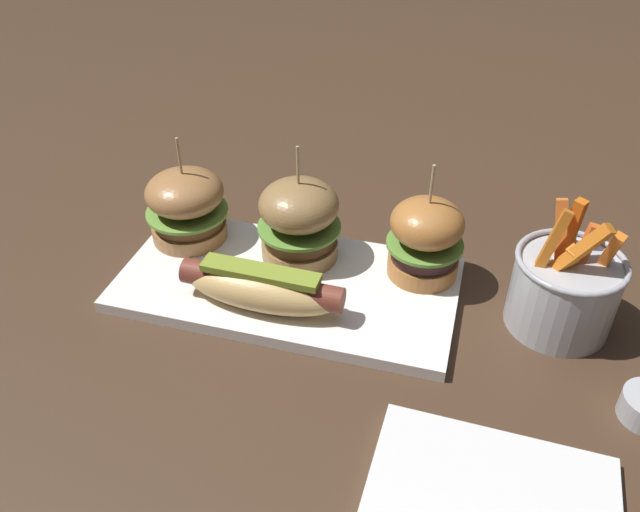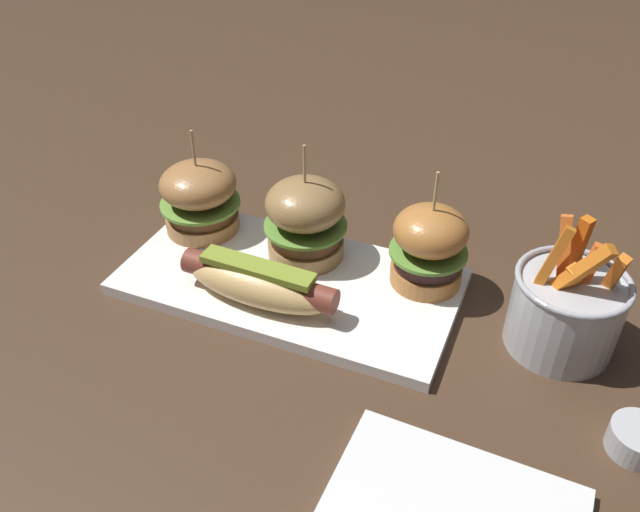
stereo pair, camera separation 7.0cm
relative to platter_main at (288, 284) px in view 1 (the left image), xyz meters
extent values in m
plane|color=#422D1E|center=(0.00, 0.00, -0.01)|extent=(3.00, 3.00, 0.00)
cube|color=white|center=(0.00, 0.00, 0.00)|extent=(0.38, 0.19, 0.01)
ellipsoid|color=tan|center=(-0.01, -0.05, 0.03)|extent=(0.17, 0.06, 0.04)
cylinder|color=brown|center=(-0.01, -0.05, 0.03)|extent=(0.18, 0.03, 0.03)
cube|color=olive|center=(-0.01, -0.05, 0.05)|extent=(0.13, 0.03, 0.01)
cylinder|color=#A36F3F|center=(-0.14, 0.05, 0.02)|extent=(0.09, 0.09, 0.02)
cylinder|color=brown|center=(-0.14, 0.05, 0.03)|extent=(0.08, 0.08, 0.02)
cylinder|color=#6B9E3D|center=(-0.14, 0.05, 0.04)|extent=(0.10, 0.10, 0.00)
ellipsoid|color=#A36F3F|center=(-0.14, 0.05, 0.07)|extent=(0.09, 0.09, 0.05)
cylinder|color=tan|center=(-0.14, 0.05, 0.11)|extent=(0.00, 0.00, 0.06)
cylinder|color=olive|center=(0.00, 0.05, 0.02)|extent=(0.09, 0.09, 0.02)
cylinder|color=#50341D|center=(0.00, 0.05, 0.04)|extent=(0.08, 0.08, 0.02)
cylinder|color=#609338|center=(0.00, 0.05, 0.05)|extent=(0.10, 0.10, 0.00)
ellipsoid|color=olive|center=(0.00, 0.05, 0.08)|extent=(0.09, 0.09, 0.06)
cylinder|color=tan|center=(0.00, 0.05, 0.12)|extent=(0.00, 0.00, 0.06)
cylinder|color=#B47135|center=(0.14, 0.05, 0.02)|extent=(0.08, 0.08, 0.02)
cylinder|color=#3D2220|center=(0.14, 0.05, 0.04)|extent=(0.07, 0.07, 0.02)
cylinder|color=#609338|center=(0.14, 0.05, 0.05)|extent=(0.09, 0.09, 0.00)
ellipsoid|color=#B47135|center=(0.14, 0.05, 0.08)|extent=(0.08, 0.08, 0.05)
cylinder|color=tan|center=(0.14, 0.05, 0.12)|extent=(0.00, 0.00, 0.06)
cylinder|color=#B7BABF|center=(0.29, 0.02, 0.03)|extent=(0.11, 0.11, 0.08)
torus|color=#A8AAB2|center=(0.29, 0.02, 0.08)|extent=(0.11, 0.11, 0.01)
cube|color=orange|center=(0.29, 0.01, 0.09)|extent=(0.06, 0.02, 0.09)
cube|color=orange|center=(0.32, 0.03, 0.08)|extent=(0.02, 0.03, 0.07)
cube|color=orange|center=(0.29, 0.05, 0.08)|extent=(0.02, 0.02, 0.09)
cube|color=orange|center=(0.28, 0.03, 0.09)|extent=(0.03, 0.04, 0.09)
cube|color=orange|center=(0.29, 0.05, 0.07)|extent=(0.02, 0.03, 0.06)
cube|color=orange|center=(0.30, 0.03, 0.08)|extent=(0.02, 0.02, 0.07)
cube|color=#CD681C|center=(0.27, 0.02, 0.09)|extent=(0.03, 0.03, 0.09)
cube|color=orange|center=(0.29, 0.03, 0.07)|extent=(0.02, 0.04, 0.06)
camera|label=1|loc=(0.19, -0.54, 0.46)|focal=36.26mm
camera|label=2|loc=(0.25, -0.51, 0.46)|focal=36.26mm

